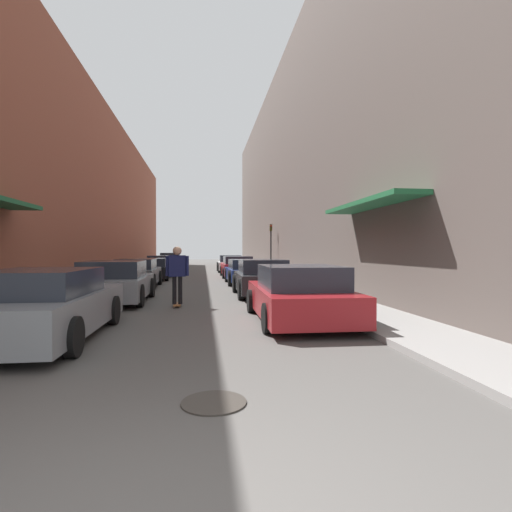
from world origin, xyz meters
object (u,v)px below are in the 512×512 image
Objects in this scene: parked_car_left_2 at (137,273)px; parked_car_left_5 at (171,262)px; parked_car_right_3 at (237,267)px; manhole_cover at (214,403)px; parked_car_left_4 at (162,265)px; skateboarder at (177,270)px; traffic_light at (271,243)px; parked_car_right_0 at (299,294)px; parked_car_left_3 at (154,269)px; parked_car_right_4 at (230,264)px; parked_car_left_0 at (43,306)px; parked_car_right_1 at (262,278)px; parked_car_right_2 at (246,272)px; parked_car_left_1 at (115,282)px.

parked_car_left_2 is 0.99× the size of parked_car_left_5.
manhole_cover is at bearing -95.58° from parked_car_right_3.
parked_car_left_4 is 17.29m from skateboarder.
parked_car_right_0 is at bearing -97.60° from traffic_light.
traffic_light is (4.40, 22.10, 2.15)m from manhole_cover.
manhole_cover is (-1.98, -20.29, -0.61)m from parked_car_right_3.
parked_car_left_2 is at bearing -128.09° from parked_car_right_3.
parked_car_left_2 is at bearing 119.02° from parked_car_right_0.
parked_car_left_4 is (-0.13, 5.67, 0.05)m from parked_car_left_3.
parked_car_left_4 is at bearing -161.50° from parked_car_right_4.
parked_car_left_0 is at bearing -89.91° from parked_car_left_2.
parked_car_left_0 is 21.25m from parked_car_left_4.
parked_car_right_4 is 2.55× the size of skateboarder.
parked_car_left_0 is 1.13× the size of parked_car_right_1.
skateboarder reaches higher than parked_car_left_0.
skateboarder reaches higher than manhole_cover.
parked_car_right_2 is (4.99, -9.53, -0.03)m from parked_car_left_4.
parked_car_right_2 is (4.84, 6.44, -0.04)m from parked_car_left_1.
parked_car_left_0 is 20.14m from traffic_light.
parked_car_right_2 is (4.86, -3.85, 0.01)m from parked_car_left_3.
parked_car_right_1 is (5.00, -14.75, 0.01)m from parked_car_left_4.
traffic_light reaches higher than manhole_cover.
parked_car_left_0 is 5.28m from parked_car_left_1.
manhole_cover is at bearing -94.23° from parked_car_right_4.
traffic_light is at bearing 70.17° from skateboarder.
parked_car_left_0 reaches higher than parked_car_right_3.
parked_car_right_2 is at bearing -109.22° from traffic_light.
parked_car_right_0 reaches higher than parked_car_right_3.
parked_car_left_0 is 27.22m from parked_car_left_5.
parked_car_left_0 is at bearing -111.62° from traffic_light.
skateboarder reaches higher than parked_car_right_1.
parked_car_right_4 is at bearing -41.85° from parked_car_left_5.
parked_car_right_4 is 26.42m from manhole_cover.
parked_car_left_1 is 4.99m from parked_car_right_1.
parked_car_left_0 is at bearing -90.27° from parked_car_left_5.
parked_car_left_2 is 0.91× the size of parked_car_right_3.
parked_car_right_1 is at bearing 40.27° from skateboarder.
manhole_cover is 0.21× the size of traffic_light.
parked_car_right_1 is 5.22m from parked_car_right_2.
parked_car_left_3 is 1.19× the size of parked_car_right_1.
parked_car_right_1 is at bearing 14.15° from parked_car_left_1.
parked_car_right_0 is 21.61m from parked_car_right_4.
parked_car_right_2 reaches higher than manhole_cover.
parked_car_right_3 is 13.08m from skateboarder.
parked_car_left_4 reaches higher than parked_car_right_4.
manhole_cover is (3.00, -3.43, -0.62)m from parked_car_left_0.
parked_car_right_2 is (-0.10, 10.42, -0.02)m from parked_car_right_0.
parked_car_right_2 is 11.18m from parked_car_right_4.
parked_car_right_4 is at bearing 77.83° from parked_car_left_0.
parked_car_left_1 reaches higher than parked_car_right_4.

